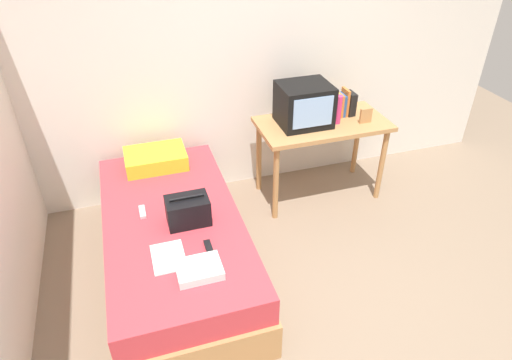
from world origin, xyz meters
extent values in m
plane|color=#84705B|center=(0.00, 0.00, 0.00)|extent=(8.00, 8.00, 0.00)
cube|color=silver|center=(0.00, 2.00, 1.30)|extent=(5.20, 0.10, 2.60)
cube|color=#B27F4C|center=(-0.92, 0.89, 0.15)|extent=(1.00, 2.00, 0.30)
cube|color=#C63842|center=(-0.92, 0.89, 0.41)|extent=(0.97, 1.94, 0.22)
cube|color=#B27F4C|center=(0.55, 1.52, 0.75)|extent=(1.16, 0.60, 0.04)
cylinder|color=#B27F4C|center=(0.03, 1.28, 0.36)|extent=(0.05, 0.05, 0.73)
cylinder|color=#B27F4C|center=(1.07, 1.28, 0.36)|extent=(0.05, 0.05, 0.73)
cylinder|color=#B27F4C|center=(0.03, 1.76, 0.36)|extent=(0.05, 0.05, 0.73)
cylinder|color=#B27F4C|center=(1.07, 1.76, 0.36)|extent=(0.05, 0.05, 0.73)
cube|color=black|center=(0.37, 1.55, 0.95)|extent=(0.44, 0.38, 0.36)
cube|color=#8CB2E0|center=(0.37, 1.35, 0.96)|extent=(0.35, 0.01, 0.26)
cylinder|color=#E53372|center=(0.66, 1.47, 0.90)|extent=(0.07, 0.07, 0.25)
cube|color=gold|center=(0.71, 1.61, 0.88)|extent=(0.04, 0.15, 0.22)
cube|color=#CC7233|center=(0.74, 1.61, 0.87)|extent=(0.03, 0.15, 0.21)
cube|color=#2D5699|center=(0.77, 1.61, 0.87)|extent=(0.03, 0.14, 0.20)
cube|color=#CC7233|center=(0.80, 1.61, 0.89)|extent=(0.02, 0.13, 0.25)
cube|color=black|center=(0.83, 1.61, 0.87)|extent=(0.04, 0.16, 0.21)
cube|color=black|center=(0.87, 1.61, 0.87)|extent=(0.03, 0.15, 0.21)
cube|color=#B27F4C|center=(0.90, 1.39, 0.84)|extent=(0.11, 0.02, 0.14)
cube|color=yellow|center=(-0.93, 1.64, 0.58)|extent=(0.51, 0.36, 0.13)
cube|color=black|center=(-0.80, 0.80, 0.62)|extent=(0.30, 0.20, 0.20)
cylinder|color=black|center=(-0.80, 0.80, 0.73)|extent=(0.24, 0.02, 0.02)
cube|color=white|center=(-1.00, 0.48, 0.52)|extent=(0.21, 0.29, 0.01)
cube|color=black|center=(-0.73, 0.47, 0.53)|extent=(0.04, 0.16, 0.02)
cube|color=#B7B7BC|center=(-1.11, 1.00, 0.53)|extent=(0.04, 0.14, 0.02)
cube|color=white|center=(-0.83, 0.28, 0.55)|extent=(0.28, 0.22, 0.06)
camera|label=1|loc=(-1.10, -1.72, 2.55)|focal=31.39mm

